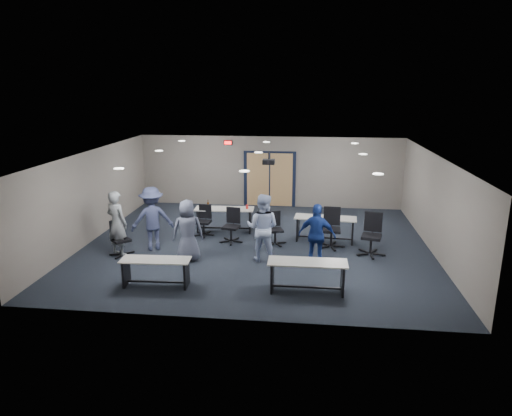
# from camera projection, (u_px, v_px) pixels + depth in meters

# --- Properties ---
(floor) EXTENTS (10.00, 10.00, 0.00)m
(floor) POSITION_uv_depth(u_px,v_px,m) (257.00, 244.00, 13.53)
(floor) COLOR black
(floor) RESTS_ON ground
(back_wall) EXTENTS (10.00, 0.04, 2.70)m
(back_wall) POSITION_uv_depth(u_px,v_px,m) (270.00, 172.00, 17.49)
(back_wall) COLOR gray
(back_wall) RESTS_ON floor
(front_wall) EXTENTS (10.00, 0.04, 2.70)m
(front_wall) POSITION_uv_depth(u_px,v_px,m) (231.00, 257.00, 8.86)
(front_wall) COLOR gray
(front_wall) RESTS_ON floor
(left_wall) EXTENTS (0.04, 9.00, 2.70)m
(left_wall) POSITION_uv_depth(u_px,v_px,m) (92.00, 196.00, 13.72)
(left_wall) COLOR gray
(left_wall) RESTS_ON floor
(right_wall) EXTENTS (0.04, 9.00, 2.70)m
(right_wall) POSITION_uv_depth(u_px,v_px,m) (436.00, 205.00, 12.63)
(right_wall) COLOR gray
(right_wall) RESTS_ON floor
(ceiling) EXTENTS (10.00, 9.00, 0.04)m
(ceiling) POSITION_uv_depth(u_px,v_px,m) (257.00, 154.00, 12.82)
(ceiling) COLOR white
(ceiling) RESTS_ON back_wall
(double_door) EXTENTS (2.00, 0.07, 2.20)m
(double_door) POSITION_uv_depth(u_px,v_px,m) (270.00, 180.00, 17.53)
(double_door) COLOR black
(double_door) RESTS_ON back_wall
(exit_sign) EXTENTS (0.32, 0.07, 0.18)m
(exit_sign) POSITION_uv_depth(u_px,v_px,m) (228.00, 143.00, 17.32)
(exit_sign) COLOR black
(exit_sign) RESTS_ON back_wall
(ceiling_projector) EXTENTS (0.35, 0.32, 0.37)m
(ceiling_projector) POSITION_uv_depth(u_px,v_px,m) (269.00, 162.00, 13.34)
(ceiling_projector) COLOR black
(ceiling_projector) RESTS_ON ceiling
(ceiling_can_lights) EXTENTS (6.24, 5.74, 0.02)m
(ceiling_can_lights) POSITION_uv_depth(u_px,v_px,m) (258.00, 154.00, 13.07)
(ceiling_can_lights) COLOR white
(ceiling_can_lights) RESTS_ON ceiling
(table_front_left) EXTENTS (1.65, 0.62, 0.66)m
(table_front_left) POSITION_uv_depth(u_px,v_px,m) (156.00, 268.00, 10.66)
(table_front_left) COLOR beige
(table_front_left) RESTS_ON floor
(table_front_right) EXTENTS (1.79, 0.60, 0.73)m
(table_front_right) POSITION_uv_depth(u_px,v_px,m) (307.00, 271.00, 10.34)
(table_front_right) COLOR beige
(table_front_right) RESTS_ON floor
(table_back_left) EXTENTS (1.91, 0.73, 1.04)m
(table_back_left) POSITION_uv_depth(u_px,v_px,m) (224.00, 215.00, 14.63)
(table_back_left) COLOR beige
(table_back_left) RESTS_ON floor
(table_back_right) EXTENTS (1.88, 0.77, 0.74)m
(table_back_right) POSITION_uv_depth(u_px,v_px,m) (325.00, 225.00, 13.71)
(table_back_right) COLOR beige
(table_back_right) RESTS_ON floor
(chair_back_a) EXTENTS (0.66, 0.66, 0.96)m
(chair_back_a) POSITION_uv_depth(u_px,v_px,m) (203.00, 221.00, 14.21)
(chair_back_a) COLOR black
(chair_back_a) RESTS_ON floor
(chair_back_b) EXTENTS (0.76, 0.76, 1.03)m
(chair_back_b) POSITION_uv_depth(u_px,v_px,m) (231.00, 226.00, 13.59)
(chair_back_b) COLOR black
(chair_back_b) RESTS_ON floor
(chair_back_c) EXTENTS (0.76, 0.76, 0.97)m
(chair_back_c) POSITION_uv_depth(u_px,v_px,m) (275.00, 229.00, 13.42)
(chair_back_c) COLOR black
(chair_back_c) RESTS_ON floor
(chair_back_d) EXTENTS (0.76, 0.76, 1.16)m
(chair_back_d) POSITION_uv_depth(u_px,v_px,m) (332.00, 228.00, 13.14)
(chair_back_d) COLOR black
(chair_back_d) RESTS_ON floor
(chair_loose_left) EXTENTS (0.88, 0.88, 0.99)m
(chair_loose_left) POSITION_uv_depth(u_px,v_px,m) (121.00, 239.00, 12.51)
(chair_loose_left) COLOR black
(chair_loose_left) RESTS_ON floor
(chair_loose_right) EXTENTS (0.89, 0.89, 1.18)m
(chair_loose_right) POSITION_uv_depth(u_px,v_px,m) (371.00, 235.00, 12.54)
(chair_loose_right) COLOR black
(chair_loose_right) RESTS_ON floor
(person_gray) EXTENTS (0.79, 0.67, 1.83)m
(person_gray) POSITION_uv_depth(u_px,v_px,m) (117.00, 223.00, 12.47)
(person_gray) COLOR gray
(person_gray) RESTS_ON floor
(person_plaid) EXTENTS (0.93, 0.73, 1.67)m
(person_plaid) POSITION_uv_depth(u_px,v_px,m) (188.00, 231.00, 12.11)
(person_plaid) COLOR #4F556C
(person_plaid) RESTS_ON floor
(person_lightblue) EXTENTS (1.00, 0.84, 1.83)m
(person_lightblue) POSITION_uv_depth(u_px,v_px,m) (263.00, 228.00, 12.10)
(person_lightblue) COLOR #B7C9F2
(person_lightblue) RESTS_ON floor
(person_navy) EXTENTS (1.04, 0.60, 1.66)m
(person_navy) POSITION_uv_depth(u_px,v_px,m) (317.00, 235.00, 11.75)
(person_navy) COLOR navy
(person_navy) RESTS_ON floor
(person_back) EXTENTS (1.36, 1.11, 1.83)m
(person_back) POSITION_uv_depth(u_px,v_px,m) (152.00, 219.00, 12.91)
(person_back) COLOR #373D63
(person_back) RESTS_ON floor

